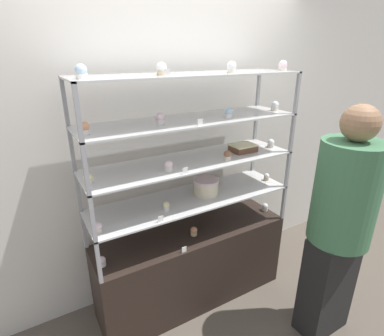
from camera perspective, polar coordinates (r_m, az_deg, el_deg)
name	(u,v)px	position (r m, az deg, el deg)	size (l,w,h in m)	color
ground_plane	(192,295)	(2.89, 0.00, -23.09)	(20.00, 20.00, 0.00)	brown
back_wall	(170,145)	(2.50, -4.26, 4.44)	(8.00, 0.05, 2.60)	silver
display_base	(192,265)	(2.67, 0.00, -17.96)	(1.59, 0.45, 0.67)	black
display_riser_lower	(192,199)	(2.33, 0.00, -6.02)	(1.59, 0.45, 0.31)	#99999E
display_riser_middle	(192,162)	(2.20, 0.00, 1.07)	(1.59, 0.45, 0.31)	#99999E
display_riser_upper	(192,122)	(2.12, 0.00, 8.85)	(1.59, 0.45, 0.31)	#99999E
display_riser_top	(192,76)	(2.07, 0.00, 17.12)	(1.59, 0.45, 0.31)	#99999E
layer_cake_centerpiece	(206,186)	(2.35, 2.69, -3.52)	(0.20, 0.20, 0.13)	beige
sheet_cake_frosted	(243,148)	(2.43, 9.69, 3.80)	(0.20, 0.15, 0.06)	brown
cupcake_0	(102,261)	(2.20, -16.81, -16.67)	(0.05, 0.05, 0.07)	white
cupcake_1	(194,231)	(2.41, 0.35, -11.95)	(0.05, 0.05, 0.07)	#CCB28C
cupcake_2	(265,207)	(2.83, 13.72, -7.24)	(0.05, 0.05, 0.07)	beige
price_tag_0	(184,249)	(2.24, -1.50, -15.26)	(0.04, 0.00, 0.04)	white
cupcake_3	(98,227)	(1.98, -17.42, -10.74)	(0.05, 0.05, 0.06)	beige
cupcake_4	(166,206)	(2.14, -4.91, -7.21)	(0.05, 0.05, 0.06)	white
cupcake_5	(266,177)	(2.69, 14.00, -1.65)	(0.05, 0.05, 0.06)	#CCB28C
price_tag_1	(161,219)	(2.01, -5.99, -9.63)	(0.04, 0.00, 0.04)	white
cupcake_6	(89,179)	(1.90, -19.11, -1.95)	(0.06, 0.06, 0.07)	white
cupcake_7	(169,166)	(2.00, -4.44, 0.36)	(0.06, 0.06, 0.07)	white
cupcake_8	(227,155)	(2.22, 6.76, 2.43)	(0.06, 0.06, 0.07)	beige
cupcake_9	(271,143)	(2.58, 14.78, 4.57)	(0.06, 0.06, 0.07)	beige
price_tag_2	(185,171)	(1.95, -1.31, -0.51)	(0.04, 0.00, 0.04)	white
cupcake_10	(84,128)	(1.80, -19.83, 7.14)	(0.06, 0.06, 0.08)	white
cupcake_11	(160,119)	(1.96, -6.12, 9.31)	(0.06, 0.06, 0.08)	white
cupcake_12	(228,113)	(2.16, 6.96, 10.40)	(0.06, 0.06, 0.08)	white
cupcake_13	(275,106)	(2.52, 15.50, 11.31)	(0.06, 0.06, 0.08)	beige
price_tag_3	(200,122)	(1.91, 1.58, 8.67)	(0.04, 0.00, 0.04)	white
cupcake_14	(81,72)	(1.73, -20.37, 16.82)	(0.06, 0.06, 0.08)	white
cupcake_15	(162,69)	(1.91, -5.81, 18.25)	(0.06, 0.06, 0.08)	#CCB28C
cupcake_16	(231,67)	(2.13, 7.52, 18.48)	(0.06, 0.06, 0.08)	beige
cupcake_17	(283,66)	(2.45, 16.91, 18.14)	(0.06, 0.06, 0.08)	beige
price_tag_4	(167,73)	(1.76, -4.70, 17.60)	(0.04, 0.00, 0.04)	white
customer_figure	(339,224)	(2.30, 26.28, -9.48)	(0.41, 0.41, 1.74)	black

